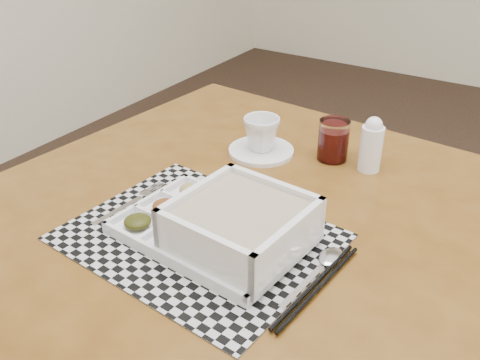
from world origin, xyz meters
name	(u,v)px	position (x,y,z in m)	size (l,w,h in m)	color
dining_table	(246,240)	(-0.58, -0.74, 0.68)	(1.09, 1.09, 0.76)	#51300E
placemat	(199,237)	(-0.60, -0.87, 0.76)	(0.44, 0.35, 0.00)	#B3B4BC
serving_tray	(232,228)	(-0.53, -0.86, 0.80)	(0.34, 0.25, 0.09)	white
fork	(132,202)	(-0.77, -0.85, 0.76)	(0.03, 0.19, 0.00)	silver
spoon	(327,261)	(-0.37, -0.82, 0.76)	(0.04, 0.18, 0.01)	silver
chopsticks	(317,286)	(-0.36, -0.88, 0.76)	(0.04, 0.24, 0.01)	black
saucer	(261,151)	(-0.67, -0.53, 0.76)	(0.15, 0.15, 0.01)	white
cup	(262,134)	(-0.67, -0.53, 0.80)	(0.08, 0.08, 0.08)	white
juice_glass	(333,142)	(-0.52, -0.47, 0.80)	(0.07, 0.07, 0.09)	white
creamer_bottle	(371,145)	(-0.43, -0.47, 0.82)	(0.05, 0.05, 0.12)	white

